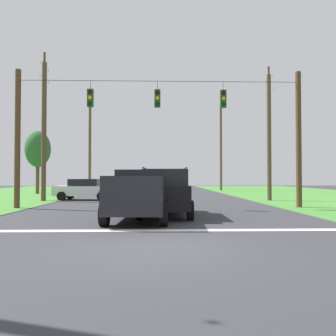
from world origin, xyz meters
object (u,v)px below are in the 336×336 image
(distant_car_crossing_white, at_px, (85,189))
(tree_roadside_right, at_px, (38,149))
(pickup_truck, at_px, (140,195))
(utility_pole_far_right, at_px, (221,147))
(utility_pole_mid_left, at_px, (44,128))
(suv_black, at_px, (165,191))
(utility_pole_far_left, at_px, (90,147))
(overhead_signal_span, at_px, (159,133))
(utility_pole_mid_right, at_px, (269,134))

(distant_car_crossing_white, height_order, tree_roadside_right, tree_roadside_right)
(pickup_truck, distance_m, distant_car_crossing_white, 12.66)
(utility_pole_far_right, xyz_separation_m, utility_pole_mid_left, (-15.64, -18.52, -0.36))
(suv_black, distance_m, utility_pole_mid_left, 13.07)
(distant_car_crossing_white, relative_size, utility_pole_far_right, 0.40)
(pickup_truck, xyz_separation_m, suv_black, (1.02, 1.33, 0.09))
(distant_car_crossing_white, bearing_deg, tree_roadside_right, 125.58)
(utility_pole_far_right, height_order, utility_pole_far_left, utility_pole_far_right)
(distant_car_crossing_white, bearing_deg, suv_black, -62.11)
(utility_pole_far_left, xyz_separation_m, tree_roadside_right, (-3.66, -7.28, -0.88))
(pickup_truck, relative_size, tree_roadside_right, 0.89)
(pickup_truck, bearing_deg, suv_black, 52.53)
(suv_black, bearing_deg, utility_pole_far_right, 75.05)
(distant_car_crossing_white, relative_size, utility_pole_mid_left, 0.43)
(suv_black, bearing_deg, pickup_truck, -127.47)
(suv_black, relative_size, distant_car_crossing_white, 1.09)
(suv_black, bearing_deg, tree_roadside_right, 121.62)
(utility_pole_mid_left, bearing_deg, distant_car_crossing_white, 23.20)
(utility_pole_far_left, bearing_deg, tree_roadside_right, -116.68)
(distant_car_crossing_white, bearing_deg, overhead_signal_span, -51.95)
(pickup_truck, relative_size, distant_car_crossing_white, 1.24)
(distant_car_crossing_white, xyz_separation_m, utility_pole_mid_left, (-2.64, -1.13, 4.27))
(pickup_truck, distance_m, utility_pole_mid_right, 14.20)
(utility_pole_far_left, relative_size, tree_roadside_right, 1.76)
(pickup_truck, distance_m, utility_pole_far_left, 29.46)
(tree_roadside_right, bearing_deg, utility_pole_mid_right, -27.54)
(overhead_signal_span, relative_size, suv_black, 3.18)
(utility_pole_far_right, height_order, utility_pole_mid_left, utility_pole_far_right)
(suv_black, height_order, tree_roadside_right, tree_roadside_right)
(overhead_signal_span, height_order, suv_black, overhead_signal_span)
(overhead_signal_span, distance_m, distant_car_crossing_white, 9.23)
(utility_pole_far_right, distance_m, utility_pole_mid_left, 24.25)
(overhead_signal_span, xyz_separation_m, utility_pole_far_left, (-8.17, 23.18, 1.19))
(pickup_truck, distance_m, tree_roadside_right, 23.89)
(pickup_truck, distance_m, suv_black, 1.68)
(overhead_signal_span, height_order, utility_pole_mid_right, utility_pole_mid_right)
(suv_black, height_order, utility_pole_mid_right, utility_pole_mid_right)
(utility_pole_far_left, bearing_deg, overhead_signal_span, -70.57)
(utility_pole_mid_right, height_order, utility_pole_far_left, utility_pole_far_left)
(utility_pole_mid_left, height_order, tree_roadside_right, utility_pole_mid_left)
(overhead_signal_span, height_order, pickup_truck, overhead_signal_span)
(overhead_signal_span, distance_m, utility_pole_far_right, 25.42)
(pickup_truck, bearing_deg, utility_pole_mid_right, 51.36)
(suv_black, xyz_separation_m, utility_pole_mid_left, (-8.19, 9.36, 4.00))
(utility_pole_mid_left, distance_m, tree_roadside_right, 10.95)
(utility_pole_mid_right, distance_m, utility_pole_far_right, 18.53)
(utility_pole_mid_right, bearing_deg, utility_pole_mid_left, -179.98)
(overhead_signal_span, xyz_separation_m, tree_roadside_right, (-11.83, 15.90, 0.31))
(tree_roadside_right, bearing_deg, utility_pole_mid_left, -69.30)
(tree_roadside_right, bearing_deg, pickup_truck, -62.17)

